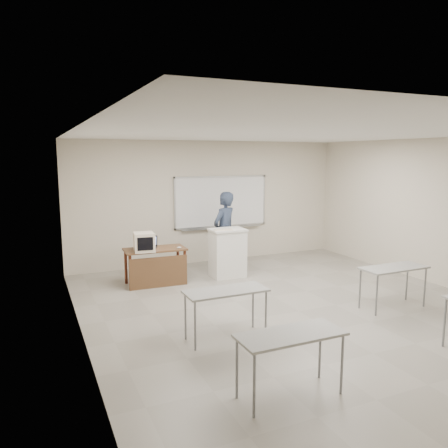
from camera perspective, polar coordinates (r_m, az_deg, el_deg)
name	(u,v)px	position (r m, az deg, el deg)	size (l,w,h in m)	color
floor	(299,312)	(7.73, 9.74, -11.20)	(7.00, 8.00, 0.01)	gray
whiteboard	(221,202)	(10.95, -0.35, 2.85)	(2.48, 0.10, 1.31)	white
student_desks	(354,297)	(6.50, 16.62, -9.07)	(4.40, 2.20, 0.73)	gray
instructor_desk	(157,261)	(9.05, -8.80, -4.77)	(1.24, 0.62, 0.75)	brown
podium	(228,253)	(9.58, 0.46, -3.77)	(0.76, 0.55, 1.06)	white
crt_monitor	(144,242)	(8.88, -10.39, -2.30)	(0.40, 0.45, 0.38)	beige
laptop	(148,245)	(9.21, -9.88, -2.69)	(0.31, 0.29, 0.23)	black
mouse	(179,248)	(9.03, -5.88, -3.08)	(0.09, 0.06, 0.04)	silver
keyboard	(223,230)	(9.31, -0.07, -0.76)	(0.40, 0.13, 0.02)	beige
presenter	(224,232)	(9.98, 0.06, -1.01)	(0.67, 0.44, 1.84)	black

